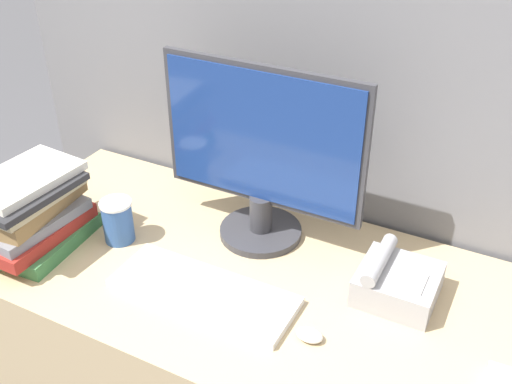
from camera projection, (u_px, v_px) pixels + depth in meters
cubicle_panel_rear at (329, 176)px, 1.74m from camera, size 2.06×0.04×1.69m
desk at (267, 382)px, 1.69m from camera, size 1.66×0.71×0.75m
monitor at (261, 159)px, 1.53m from camera, size 0.56×0.23×0.49m
keyboard at (203, 292)px, 1.44m from camera, size 0.46×0.17×0.02m
mouse at (309, 335)px, 1.32m from camera, size 0.06×0.04×0.03m
coffee_cup at (118, 221)px, 1.61m from camera, size 0.09×0.09×0.12m
book_stack at (28, 212)px, 1.57m from camera, size 0.26×0.31×0.21m
desk_telephone at (396, 282)px, 1.42m from camera, size 0.18×0.18×0.11m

